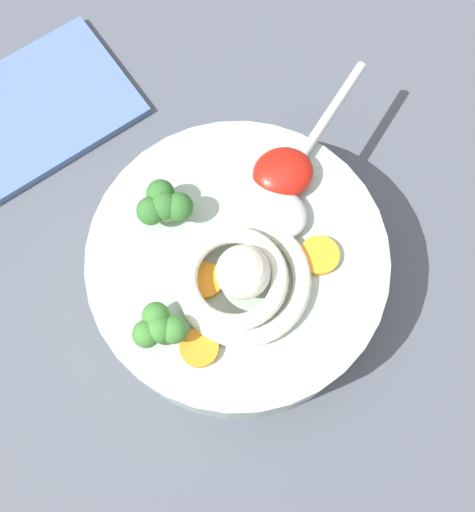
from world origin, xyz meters
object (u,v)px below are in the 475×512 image
at_px(noodle_pile, 242,282).
at_px(folded_napkin, 38,108).
at_px(soup_spoon, 275,195).
at_px(soup_bowl, 238,269).

distance_m(noodle_pile, folded_napkin, 0.28).
bearing_deg(soup_spoon, folded_napkin, 93.11).
bearing_deg(soup_bowl, soup_spoon, -141.06).
relative_size(soup_bowl, noodle_pile, 2.08).
height_order(soup_bowl, soup_spoon, soup_spoon).
bearing_deg(soup_spoon, soup_bowl, -180.00).
relative_size(soup_bowl, soup_spoon, 1.47).
distance_m(noodle_pile, soup_spoon, 0.07).
bearing_deg(noodle_pile, soup_bowl, -100.85).
distance_m(soup_spoon, folded_napkin, 0.25).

